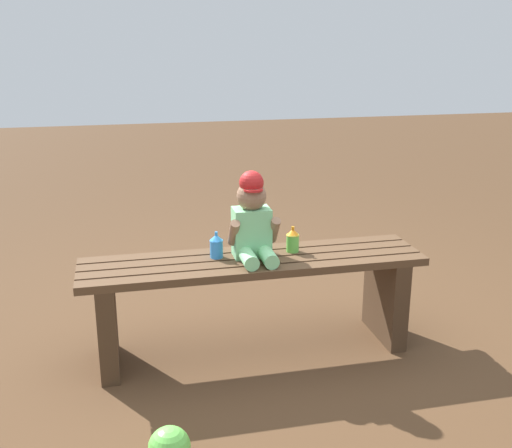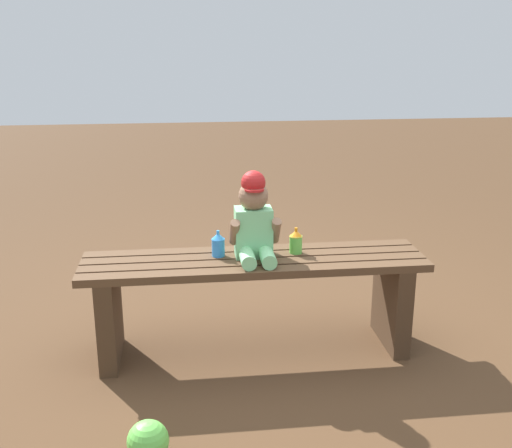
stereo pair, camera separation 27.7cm
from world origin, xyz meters
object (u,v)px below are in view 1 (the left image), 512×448
object	(u,v)px
sippy_cup_left	(216,245)
child_figure	(253,220)
sippy_cup_right	(293,240)
toy_ball	(169,448)
park_bench	(253,289)

from	to	relation	value
sippy_cup_left	child_figure	bearing A→B (deg)	-11.00
sippy_cup_right	toy_ball	bearing A→B (deg)	-129.90
child_figure	toy_ball	world-z (taller)	child_figure
sippy_cup_left	sippy_cup_right	bearing A→B (deg)	0.00
park_bench	sippy_cup_left	bearing A→B (deg)	163.53
sippy_cup_right	sippy_cup_left	bearing A→B (deg)	180.00
sippy_cup_right	toy_ball	size ratio (longest dim) A/B	0.82
toy_ball	park_bench	bearing A→B (deg)	58.13
sippy_cup_right	toy_ball	world-z (taller)	sippy_cup_right
child_figure	sippy_cup_right	world-z (taller)	child_figure
park_bench	toy_ball	size ratio (longest dim) A/B	10.47
child_figure	toy_ball	xyz separation A→B (m)	(-0.47, -0.77, -0.57)
child_figure	sippy_cup_right	xyz separation A→B (m)	(0.20, 0.03, -0.12)
sippy_cup_right	park_bench	bearing A→B (deg)	-166.64
sippy_cup_left	sippy_cup_right	size ratio (longest dim) A/B	1.00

